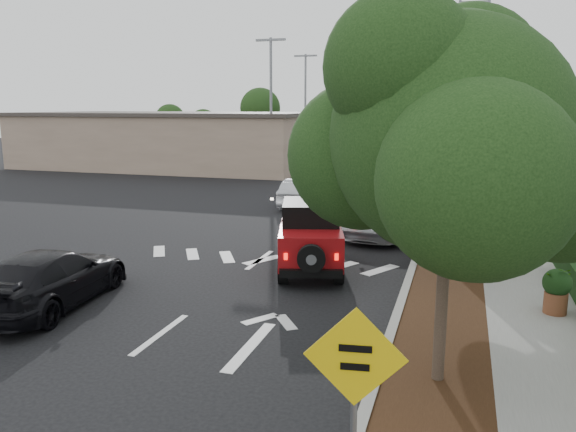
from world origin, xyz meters
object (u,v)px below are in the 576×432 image
at_px(red_jeep, 310,235).
at_px(speed_hump_sign, 355,382).
at_px(black_suv_oncoming, 51,278).
at_px(silver_suv_ahead, 386,214).

xyz_separation_m(red_jeep, speed_hump_sign, (3.07, -9.55, 0.68)).
height_order(black_suv_oncoming, speed_hump_sign, speed_hump_sign).
relative_size(silver_suv_ahead, speed_hump_sign, 2.21).
bearing_deg(silver_suv_ahead, red_jeep, -97.50).
xyz_separation_m(black_suv_oncoming, speed_hump_sign, (8.13, -4.79, 1.00)).
xyz_separation_m(silver_suv_ahead, speed_hump_sign, (1.60, -14.82, 0.93)).
relative_size(red_jeep, silver_suv_ahead, 0.75).
bearing_deg(black_suv_oncoming, silver_suv_ahead, -129.16).
bearing_deg(black_suv_oncoming, red_jeep, -142.82).
distance_m(silver_suv_ahead, black_suv_oncoming, 11.96).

